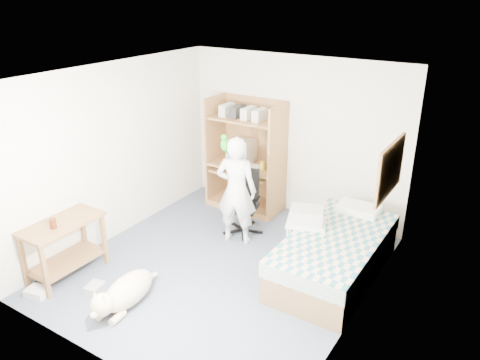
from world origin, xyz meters
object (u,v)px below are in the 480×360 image
at_px(person, 236,191).
at_px(printer_cart, 305,235).
at_px(office_chair, 244,210).
at_px(computer_hutch, 247,160).
at_px(dog, 125,292).
at_px(side_desk, 64,241).
at_px(bed, 335,255).

height_order(person, printer_cart, person).
bearing_deg(office_chair, printer_cart, -30.04).
xyz_separation_m(computer_hutch, office_chair, (0.42, -0.75, -0.48)).
relative_size(person, dog, 1.39).
height_order(side_desk, dog, side_desk).
distance_m(bed, side_desk, 3.39).
bearing_deg(office_chair, computer_hutch, 102.93).
height_order(computer_hutch, person, computer_hutch).
bearing_deg(office_chair, person, -93.96).
relative_size(bed, side_desk, 2.02).
height_order(computer_hutch, bed, computer_hutch).
relative_size(bed, office_chair, 2.14).
bearing_deg(person, side_desk, 38.73).
relative_size(office_chair, printer_cart, 1.56).
xyz_separation_m(office_chair, printer_cart, (1.13, -0.28, 0.06)).
xyz_separation_m(computer_hutch, person, (0.48, -1.05, -0.04)).
distance_m(side_desk, person, 2.33).
bearing_deg(printer_cart, office_chair, 146.22).
bearing_deg(person, dog, 66.37).
height_order(person, dog, person).
xyz_separation_m(person, printer_cart, (1.07, 0.02, -0.39)).
relative_size(side_desk, office_chair, 1.06).
bearing_deg(bed, dog, -133.36).
relative_size(computer_hutch, side_desk, 1.80).
distance_m(person, dog, 2.06).
relative_size(dog, printer_cart, 1.87).
height_order(office_chair, dog, office_chair).
xyz_separation_m(computer_hutch, dog, (0.22, -3.01, -0.64)).
bearing_deg(computer_hutch, bed, -29.29).
distance_m(office_chair, person, 0.54).
relative_size(computer_hutch, printer_cart, 2.98).
distance_m(bed, office_chair, 1.63).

